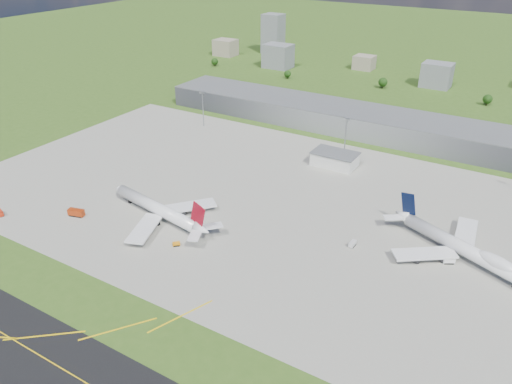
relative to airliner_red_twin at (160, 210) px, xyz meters
The scene contains 21 objects.
ground 159.28m from the airliner_red_twin, 76.18° to the left, with size 1400.00×1400.00×0.00m, color #37591C.
apron 65.73m from the airliner_red_twin, 42.88° to the left, with size 360.00×190.00×0.08m, color gray.
terminal 173.81m from the airliner_red_twin, 77.36° to the left, with size 300.00×42.00×15.00m, color gray.
ops_building 115.09m from the airliner_red_twin, 65.34° to the left, with size 26.00×16.00×8.00m, color silver.
mast_west 135.27m from the airliner_red_twin, 117.40° to the left, with size 3.50×2.00×25.90m.
mast_center 129.48m from the airliner_red_twin, 68.12° to the left, with size 3.50×2.00×25.90m.
airliner_red_twin is the anchor object (origin of this frame).
airliner_blue_quad 141.22m from the airliner_red_twin, 17.28° to the left, with size 69.00×52.36×19.10m.
fire_truck 43.31m from the airliner_red_twin, 153.17° to the right, with size 8.70×5.07×3.63m.
tug_yellow 26.42m from the airliner_red_twin, 34.04° to the right, with size 3.79×3.78×1.71m.
van_white_near 94.28m from the airliner_red_twin, 16.36° to the left, with size 2.31×4.76×2.41m.
van_white_far 135.49m from the airliner_red_twin, 15.26° to the left, with size 5.53×4.59×2.59m.
bldg_far_w 372.14m from the airliner_red_twin, 119.28° to the left, with size 24.00×20.00×18.00m, color gray.
bldg_w 321.28m from the airliner_red_twin, 108.51° to the left, with size 28.00×22.00×24.00m, color slate.
bldg_cw 345.29m from the airliner_red_twin, 93.65° to the left, with size 20.00×18.00×14.00m, color gray.
bldg_c 319.95m from the airliner_red_twin, 79.55° to the left, with size 26.00×20.00×22.00m, color slate.
bldg_tall_w 391.62m from the airliner_red_twin, 111.28° to the left, with size 22.00×20.00×44.00m, color slate.
tree_far_w 318.80m from the airliner_red_twin, 120.54° to the left, with size 7.20×7.20×8.80m.
tree_w 279.03m from the airliner_red_twin, 104.95° to the left, with size 6.75×6.75×8.25m.
tree_c 285.16m from the airliner_red_twin, 86.38° to the left, with size 8.10×8.10×9.90m.
tree_e 299.73m from the airliner_red_twin, 68.88° to the left, with size 7.65×7.65×9.35m.
Camera 1 is at (112.85, -162.94, 126.82)m, focal length 35.00 mm.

